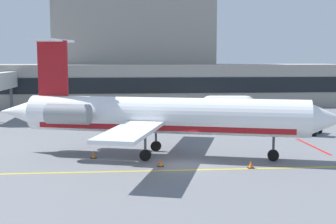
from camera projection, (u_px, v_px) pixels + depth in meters
The scene contains 10 objects.
ground at pixel (183, 166), 34.75m from camera, with size 120.00×120.00×0.11m.
terminal_building at pixel (136, 67), 81.78m from camera, with size 74.73×16.38×19.49m.
regional_jet at pixel (158, 115), 37.55m from camera, with size 28.71×20.96×9.69m.
baggage_tug at pixel (163, 112), 60.96m from camera, with size 2.18×3.84×2.27m.
pushback_tractor at pixel (107, 111), 63.61m from camera, with size 2.61×3.64×1.79m.
belt_loader at pixel (310, 126), 48.53m from camera, with size 3.25×3.55×2.18m.
fuel_tank at pixel (228, 104), 64.99m from camera, with size 7.67×3.03×2.83m.
safety_cone_alpha at pixel (93, 155), 37.15m from camera, with size 0.47×0.47×0.55m.
safety_cone_bravo at pixel (251, 165), 33.75m from camera, with size 0.47×0.47×0.55m.
safety_cone_charlie at pixel (160, 163), 34.28m from camera, with size 0.47×0.47×0.55m.
Camera 1 is at (-4.15, -33.80, 8.07)m, focal length 48.78 mm.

